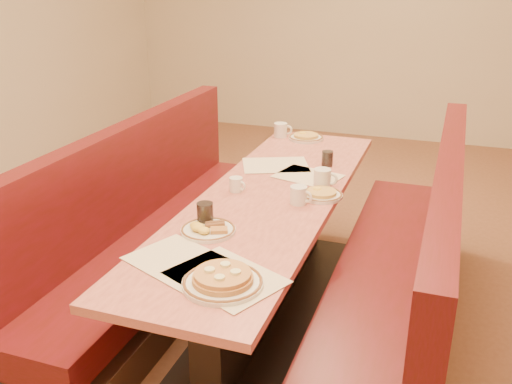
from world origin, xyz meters
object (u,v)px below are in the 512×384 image
(diner_table, at_px, (269,258))
(booth_left, at_px, (153,240))
(coffee_mug_d, at_px, (281,130))
(eggs_plate, at_px, (208,229))
(coffee_mug_c, at_px, (323,178))
(pancake_plate, at_px, (223,280))
(soda_tumbler_near, at_px, (205,214))
(coffee_mug_a, at_px, (299,195))
(coffee_mug_b, at_px, (236,184))
(soda_tumbler_mid, at_px, (327,159))
(booth_right, at_px, (402,282))

(diner_table, bearing_deg, booth_left, 180.00)
(diner_table, relative_size, coffee_mug_d, 19.32)
(eggs_plate, height_order, coffee_mug_c, coffee_mug_c)
(pancake_plate, height_order, soda_tumbler_near, soda_tumbler_near)
(coffee_mug_a, xyz_separation_m, coffee_mug_b, (-0.37, 0.06, -0.01))
(coffee_mug_a, bearing_deg, coffee_mug_b, -175.13)
(coffee_mug_a, xyz_separation_m, soda_tumbler_mid, (0.00, 0.64, -0.00))
(coffee_mug_b, distance_m, coffee_mug_d, 1.11)
(eggs_plate, height_order, soda_tumbler_near, soda_tumbler_near)
(diner_table, relative_size, coffee_mug_b, 24.66)
(coffee_mug_c, distance_m, soda_tumbler_mid, 0.37)
(eggs_plate, relative_size, coffee_mug_a, 2.06)
(soda_tumbler_near, bearing_deg, booth_left, 141.40)
(diner_table, relative_size, soda_tumbler_mid, 26.57)
(booth_right, bearing_deg, diner_table, 180.00)
(booth_left, relative_size, coffee_mug_c, 18.39)
(coffee_mug_a, bearing_deg, pancake_plate, -80.19)
(pancake_plate, relative_size, soda_tumbler_mid, 3.33)
(booth_right, height_order, coffee_mug_a, booth_right)
(eggs_plate, height_order, coffee_mug_a, coffee_mug_a)
(pancake_plate, bearing_deg, coffee_mug_d, 101.05)
(booth_right, xyz_separation_m, coffee_mug_b, (-0.92, -0.00, 0.43))
(coffee_mug_a, relative_size, coffee_mug_b, 1.22)
(diner_table, height_order, coffee_mug_c, coffee_mug_c)
(coffee_mug_b, relative_size, soda_tumbler_mid, 1.08)
(pancake_plate, xyz_separation_m, soda_tumbler_mid, (0.06, 1.53, 0.02))
(booth_right, bearing_deg, eggs_plate, -148.44)
(pancake_plate, xyz_separation_m, coffee_mug_a, (0.06, 0.89, 0.02))
(booth_right, distance_m, soda_tumbler_mid, 0.91)
(booth_left, height_order, soda_tumbler_near, booth_left)
(booth_left, xyz_separation_m, eggs_plate, (0.61, -0.53, 0.40))
(booth_left, xyz_separation_m, coffee_mug_d, (0.46, 1.10, 0.44))
(coffee_mug_b, height_order, coffee_mug_c, coffee_mug_c)
(coffee_mug_a, xyz_separation_m, coffee_mug_c, (0.06, 0.28, 0.00))
(diner_table, bearing_deg, eggs_plate, -103.44)
(pancake_plate, bearing_deg, coffee_mug_b, 108.33)
(eggs_plate, xyz_separation_m, coffee_mug_a, (0.30, 0.47, 0.03))
(booth_left, bearing_deg, coffee_mug_b, -0.05)
(booth_left, relative_size, eggs_plate, 9.85)
(eggs_plate, bearing_deg, booth_right, 31.56)
(eggs_plate, relative_size, coffee_mug_c, 1.87)
(coffee_mug_d, height_order, soda_tumbler_mid, coffee_mug_d)
(booth_left, bearing_deg, pancake_plate, -47.76)
(soda_tumbler_mid, bearing_deg, coffee_mug_a, -90.17)
(pancake_plate, distance_m, eggs_plate, 0.48)
(coffee_mug_b, bearing_deg, booth_right, 18.03)
(pancake_plate, relative_size, eggs_plate, 1.24)
(booth_right, bearing_deg, coffee_mug_a, -174.27)
(coffee_mug_a, bearing_deg, booth_right, 19.13)
(diner_table, relative_size, coffee_mug_c, 18.39)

